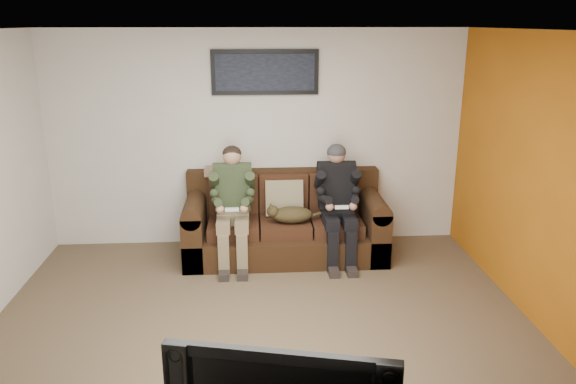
{
  "coord_description": "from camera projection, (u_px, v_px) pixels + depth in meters",
  "views": [
    {
      "loc": [
        -0.07,
        -4.42,
        2.67
      ],
      "look_at": [
        0.3,
        1.2,
        0.95
      ],
      "focal_mm": 35.0,
      "sensor_mm": 36.0,
      "label": 1
    }
  ],
  "objects": [
    {
      "name": "cat",
      "position": [
        290.0,
        214.0,
        6.38
      ],
      "size": [
        0.66,
        0.26,
        0.24
      ],
      "color": "#4D3E1E",
      "rests_on": "sofa"
    },
    {
      "name": "person_left",
      "position": [
        233.0,
        199.0,
        6.33
      ],
      "size": [
        0.51,
        0.87,
        1.32
      ],
      "color": "#7F6D4F",
      "rests_on": "sofa"
    },
    {
      "name": "wall_right",
      "position": [
        554.0,
        189.0,
        4.78
      ],
      "size": [
        0.0,
        4.5,
        4.5
      ],
      "primitive_type": "plane",
      "rotation": [
        1.57,
        0.0,
        -1.57
      ],
      "color": "beige",
      "rests_on": "ground"
    },
    {
      "name": "throw_pillow",
      "position": [
        284.0,
        198.0,
        6.61
      ],
      "size": [
        0.44,
        0.21,
        0.44
      ],
      "primitive_type": "cube",
      "rotation": [
        -0.21,
        0.0,
        0.0
      ],
      "color": "#857857",
      "rests_on": "sofa"
    },
    {
      "name": "person_right",
      "position": [
        338.0,
        196.0,
        6.4
      ],
      "size": [
        0.51,
        0.86,
        1.33
      ],
      "color": "black",
      "rests_on": "sofa"
    },
    {
      "name": "sofa",
      "position": [
        284.0,
        224.0,
        6.67
      ],
      "size": [
        2.31,
        1.0,
        0.95
      ],
      "color": "black",
      "rests_on": "ground"
    },
    {
      "name": "framed_poster",
      "position": [
        265.0,
        72.0,
        6.51
      ],
      "size": [
        1.25,
        0.05,
        0.52
      ],
      "color": "black",
      "rests_on": "wall_back"
    },
    {
      "name": "ceiling",
      "position": [
        258.0,
        31.0,
        4.24
      ],
      "size": [
        5.0,
        5.0,
        0.0
      ],
      "primitive_type": "plane",
      "rotation": [
        3.14,
        0.0,
        0.0
      ],
      "color": "silver",
      "rests_on": "ground"
    },
    {
      "name": "wall_back",
      "position": [
        257.0,
        139.0,
        6.77
      ],
      "size": [
        5.0,
        0.0,
        5.0
      ],
      "primitive_type": "plane",
      "rotation": [
        1.57,
        0.0,
        0.0
      ],
      "color": "beige",
      "rests_on": "ground"
    },
    {
      "name": "wall_front",
      "position": [
        271.0,
        345.0,
        2.47
      ],
      "size": [
        5.0,
        0.0,
        5.0
      ],
      "primitive_type": "plane",
      "rotation": [
        -1.57,
        0.0,
        0.0
      ],
      "color": "beige",
      "rests_on": "ground"
    },
    {
      "name": "floor",
      "position": [
        263.0,
        334.0,
        5.0
      ],
      "size": [
        5.0,
        5.0,
        0.0
      ],
      "primitive_type": "plane",
      "color": "brown",
      "rests_on": "ground"
    },
    {
      "name": "throw_blanket",
      "position": [
        225.0,
        171.0,
        6.73
      ],
      "size": [
        0.47,
        0.23,
        0.08
      ],
      "primitive_type": "cube",
      "color": "tan",
      "rests_on": "sofa"
    },
    {
      "name": "accent_wall_right",
      "position": [
        553.0,
        189.0,
        4.78
      ],
      "size": [
        0.0,
        4.5,
        4.5
      ],
      "primitive_type": "plane",
      "rotation": [
        1.57,
        0.0,
        -1.57
      ],
      "color": "#A55810",
      "rests_on": "ground"
    }
  ]
}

